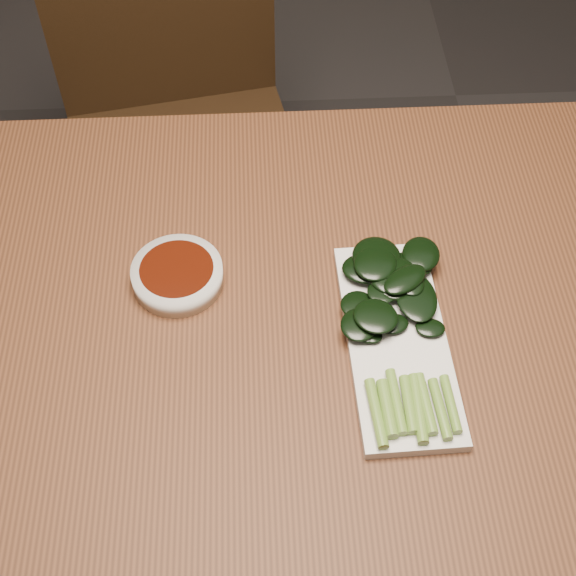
% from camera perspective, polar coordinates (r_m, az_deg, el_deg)
% --- Properties ---
extents(ground, '(6.00, 6.00, 0.00)m').
position_cam_1_polar(ground, '(1.65, 0.53, -17.75)').
color(ground, '#2A2727').
rests_on(ground, ground).
extents(table, '(1.40, 0.80, 0.75)m').
position_cam_1_polar(table, '(1.04, 0.81, -5.09)').
color(table, '#4E2A16').
rests_on(table, ground).
extents(chair_far, '(0.51, 0.51, 0.89)m').
position_cam_1_polar(chair_far, '(1.64, -7.76, 11.63)').
color(chair_far, black).
rests_on(chair_far, ground).
extents(sauce_bowl, '(0.11, 0.11, 0.03)m').
position_cam_1_polar(sauce_bowl, '(1.02, -7.87, 0.93)').
color(sauce_bowl, silver).
rests_on(sauce_bowl, table).
extents(serving_plate, '(0.13, 0.29, 0.01)m').
position_cam_1_polar(serving_plate, '(0.97, 7.74, -3.82)').
color(serving_plate, silver).
rests_on(serving_plate, table).
extents(gai_lan, '(0.15, 0.29, 0.03)m').
position_cam_1_polar(gai_lan, '(0.98, 7.37, -0.82)').
color(gai_lan, olive).
rests_on(gai_lan, serving_plate).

